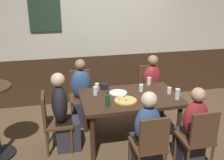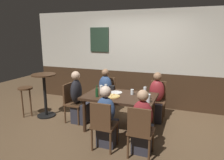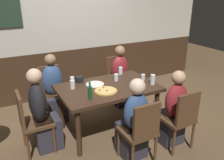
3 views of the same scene
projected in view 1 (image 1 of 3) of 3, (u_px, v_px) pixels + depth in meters
The scene contains 23 objects.
ground_plane at pixel (129, 139), 4.16m from camera, with size 12.00×12.00×0.00m, color brown.
wall_back at pixel (107, 38), 5.22m from camera, with size 6.40×0.13×2.60m.
dining_table at pixel (130, 102), 3.94m from camera, with size 1.46×0.93×0.74m.
chair_right_far at pixel (149, 87), 4.93m from camera, with size 0.40×0.40×0.88m.
chair_mid_near at pixel (150, 143), 3.18m from camera, with size 0.40×0.40×0.88m.
chair_right_near at pixel (198, 137), 3.32m from camera, with size 0.40×0.40×0.88m.
chair_left_far at pixel (81, 93), 4.66m from camera, with size 0.40×0.40×0.88m.
chair_head_west at pixel (52, 119), 3.75m from camera, with size 0.40×0.40×0.88m.
person_right_far at pixel (152, 91), 4.79m from camera, with size 0.34×0.37×1.13m.
person_mid_near at pixel (146, 138), 3.34m from camera, with size 0.34×0.37×1.12m.
person_right_near at pixel (192, 132), 3.48m from camera, with size 0.34×0.37×1.11m.
person_left_far at pixel (82, 97), 4.52m from camera, with size 0.34×0.37×1.14m.
person_head_west at pixel (64, 118), 3.78m from camera, with size 0.37×0.34×1.18m.
pizza at pixel (125, 100), 3.74m from camera, with size 0.32×0.32×0.03m.
beer_glass_half at pixel (169, 91), 3.98m from camera, with size 0.06×0.06×0.10m.
pint_glass_stout at pixel (95, 91), 3.94m from camera, with size 0.07×0.07×0.13m.
highball_clear at pixel (97, 87), 4.08m from camera, with size 0.07×0.07×0.12m.
beer_glass_tall at pixel (149, 82), 4.34m from camera, with size 0.07×0.07×0.12m.
pint_glass_pale at pixel (141, 88), 4.07m from camera, with size 0.07×0.07×0.11m.
tumbler_short at pixel (177, 94), 3.79m from camera, with size 0.07×0.07×0.15m.
beer_bottle_green at pixel (107, 100), 3.55m from camera, with size 0.06×0.06×0.24m.
plate_white_large at pixel (118, 93), 4.02m from camera, with size 0.27×0.27×0.01m, color white.
condiment_caddy at pixel (104, 86), 4.16m from camera, with size 0.11×0.09×0.09m, color black.
Camera 1 is at (-1.06, -3.44, 2.31)m, focal length 42.38 mm.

